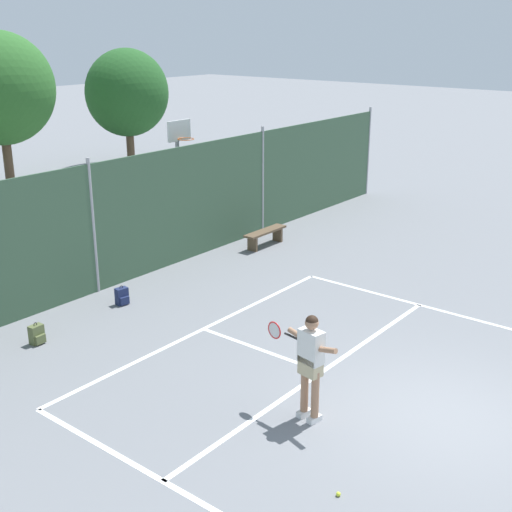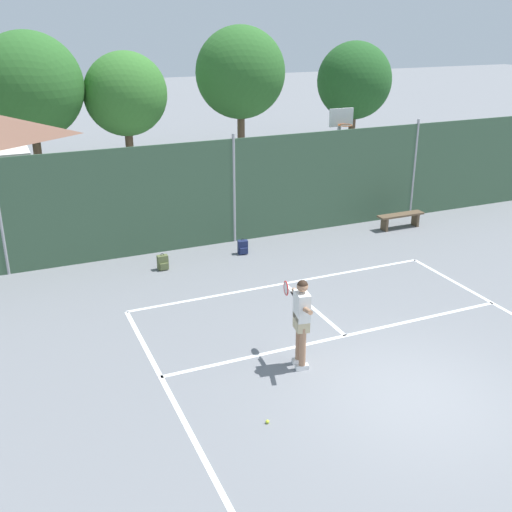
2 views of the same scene
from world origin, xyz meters
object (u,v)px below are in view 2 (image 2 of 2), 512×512
Objects in this scene: courtside_bench at (400,217)px; basketball_hoop at (339,145)px; backpack_olive at (163,263)px; tennis_ball at (267,422)px; tennis_player at (301,316)px; backpack_navy at (243,247)px.

basketball_hoop is at bearing 108.79° from courtside_bench.
tennis_ball is at bearing -91.51° from backpack_olive.
tennis_player is 6.07m from backpack_olive.
basketball_hoop is 12.76m from tennis_ball.
tennis_ball is (-7.31, -10.21, -2.28)m from basketball_hoop.
courtside_bench is (8.18, 7.65, 0.33)m from tennis_ball.
tennis_player is 4.01× the size of backpack_olive.
basketball_hoop reaches higher than backpack_navy.
backpack_olive is at bearing -174.66° from backpack_navy.
backpack_olive is (-7.12, -2.90, -2.12)m from basketball_hoop.
courtside_bench reaches higher than backpack_olive.
backpack_navy is at bearing -150.27° from basketball_hoop.
basketball_hoop is at bearing 29.73° from backpack_navy.
basketball_hoop is 7.67× the size of backpack_olive.
tennis_player is 28.10× the size of tennis_ball.
tennis_player is at bearing -78.90° from backpack_olive.
tennis_ball is 0.04× the size of courtside_bench.
tennis_player is at bearing 46.56° from tennis_ball.
courtside_bench reaches higher than tennis_ball.
backpack_olive is at bearing 88.49° from tennis_ball.
courtside_bench is (0.87, -2.57, -1.95)m from basketball_hoop.
tennis_player is at bearing -101.87° from backpack_navy.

